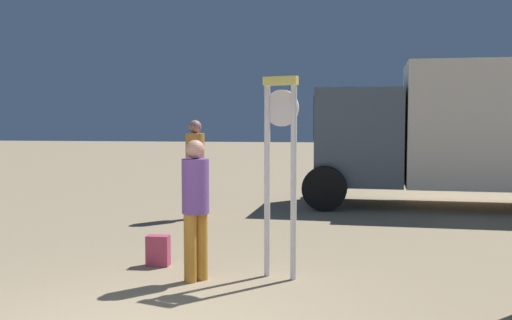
# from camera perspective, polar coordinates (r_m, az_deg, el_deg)

# --- Properties ---
(standing_clock) EXTENTS (0.43, 0.23, 2.34)m
(standing_clock) POSITION_cam_1_polar(r_m,az_deg,el_deg) (6.89, 2.36, 0.42)
(standing_clock) COLOR silver
(standing_clock) RESTS_ON ground_plane
(person_near_clock) EXTENTS (0.31, 0.31, 1.62)m
(person_near_clock) POSITION_cam_1_polar(r_m,az_deg,el_deg) (6.84, -5.80, -4.07)
(person_near_clock) COLOR #C8822B
(person_near_clock) RESTS_ON ground_plane
(backpack) EXTENTS (0.28, 0.20, 0.39)m
(backpack) POSITION_cam_1_polar(r_m,az_deg,el_deg) (7.73, -9.33, -8.57)
(backpack) COLOR #B33D5A
(backpack) RESTS_ON ground_plane
(person_distant) EXTENTS (0.35, 0.35, 1.83)m
(person_distant) POSITION_cam_1_polar(r_m,az_deg,el_deg) (11.05, -5.84, -0.36)
(person_distant) COLOR orange
(person_distant) RESTS_ON ground_plane
(box_truck_near) EXTENTS (6.91, 2.76, 3.00)m
(box_truck_near) POSITION_cam_1_polar(r_m,az_deg,el_deg) (13.19, 21.05, 2.80)
(box_truck_near) COLOR silver
(box_truck_near) RESTS_ON ground_plane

